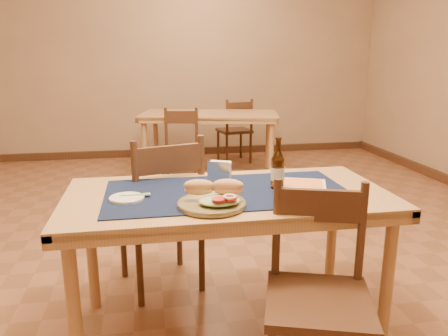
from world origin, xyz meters
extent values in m
cube|color=brown|center=(0.00, 0.00, -0.01)|extent=(6.00, 7.00, 0.02)
cube|color=tan|center=(0.00, 3.51, 1.40)|extent=(6.00, 0.02, 2.80)
cylinder|color=#AC7F51|center=(-0.72, -1.12, 0.35)|extent=(0.06, 0.06, 0.71)
cylinder|color=#AC7F51|center=(0.72, -1.12, 0.35)|extent=(0.06, 0.06, 0.71)
cylinder|color=#AC7F51|center=(-0.72, -0.48, 0.35)|extent=(0.06, 0.06, 0.71)
cylinder|color=#AC7F51|center=(0.72, -0.48, 0.35)|extent=(0.06, 0.06, 0.71)
cube|color=#AC7F51|center=(0.00, -0.80, 0.73)|extent=(1.60, 0.80, 0.04)
cube|color=#101E3E|center=(0.00, -0.80, 0.75)|extent=(1.20, 0.60, 0.01)
cube|color=#412517|center=(0.00, 3.47, 0.05)|extent=(6.00, 0.06, 0.10)
cylinder|color=#AC7F51|center=(-0.41, 2.20, 0.35)|extent=(0.06, 0.06, 0.71)
cylinder|color=#AC7F51|center=(1.01, 1.88, 0.35)|extent=(0.06, 0.06, 0.71)
cylinder|color=#AC7F51|center=(-0.27, 2.84, 0.35)|extent=(0.06, 0.06, 0.71)
cylinder|color=#AC7F51|center=(1.15, 2.51, 0.35)|extent=(0.06, 0.06, 0.71)
cube|color=#AC7F51|center=(0.37, 2.36, 0.73)|extent=(1.76, 1.15, 0.04)
cylinder|color=#412517|center=(-0.20, -0.05, 0.24)|extent=(0.04, 0.04, 0.48)
cylinder|color=#412517|center=(-0.57, -0.15, 0.24)|extent=(0.04, 0.04, 0.48)
cylinder|color=#412517|center=(-0.09, -0.42, 0.24)|extent=(0.04, 0.04, 0.48)
cylinder|color=#412517|center=(-0.46, -0.52, 0.24)|extent=(0.04, 0.04, 0.48)
cube|color=#412517|center=(-0.33, -0.28, 0.48)|extent=(0.56, 0.56, 0.04)
cube|color=#412517|center=(-0.27, -0.48, 0.86)|extent=(0.38, 0.14, 0.15)
cylinder|color=#412517|center=(-0.08, -0.43, 0.73)|extent=(0.04, 0.04, 0.49)
cylinder|color=#412517|center=(-0.46, -0.53, 0.73)|extent=(0.04, 0.04, 0.49)
cylinder|color=#412517|center=(0.15, -1.15, 0.22)|extent=(0.04, 0.04, 0.45)
cylinder|color=#412517|center=(0.49, -1.26, 0.22)|extent=(0.04, 0.04, 0.45)
cube|color=#412517|center=(0.27, -1.37, 0.45)|extent=(0.53, 0.53, 0.04)
cube|color=#412517|center=(0.32, -1.19, 0.80)|extent=(0.35, 0.14, 0.14)
cylinder|color=#412517|center=(0.15, -1.14, 0.68)|extent=(0.04, 0.04, 0.46)
cylinder|color=#412517|center=(0.49, -1.25, 0.68)|extent=(0.04, 0.04, 0.46)
cylinder|color=#412517|center=(-0.23, 1.68, 0.21)|extent=(0.03, 0.03, 0.43)
cylinder|color=#412517|center=(0.11, 1.62, 0.21)|extent=(0.03, 0.03, 0.43)
cylinder|color=#412517|center=(-0.17, 2.01, 0.21)|extent=(0.03, 0.03, 0.43)
cylinder|color=#412517|center=(0.17, 1.96, 0.21)|extent=(0.03, 0.03, 0.43)
cube|color=#412517|center=(-0.03, 1.82, 0.43)|extent=(0.46, 0.46, 0.04)
cube|color=#412517|center=(0.00, 2.00, 0.76)|extent=(0.34, 0.08, 0.13)
cylinder|color=#412517|center=(-0.17, 2.02, 0.64)|extent=(0.03, 0.03, 0.44)
cylinder|color=#412517|center=(0.17, 1.97, 0.64)|extent=(0.03, 0.03, 0.44)
cylinder|color=#412517|center=(0.93, 3.13, 0.22)|extent=(0.03, 0.03, 0.43)
cylinder|color=#412517|center=(0.59, 3.06, 0.22)|extent=(0.03, 0.03, 0.43)
cylinder|color=#412517|center=(0.99, 2.79, 0.22)|extent=(0.03, 0.03, 0.43)
cylinder|color=#412517|center=(0.65, 2.72, 0.22)|extent=(0.03, 0.03, 0.43)
cube|color=#412517|center=(0.79, 2.92, 0.43)|extent=(0.47, 0.47, 0.04)
cube|color=#412517|center=(0.82, 2.75, 0.77)|extent=(0.34, 0.09, 0.13)
cylinder|color=#412517|center=(0.99, 2.78, 0.65)|extent=(0.03, 0.03, 0.44)
cylinder|color=#412517|center=(0.65, 2.72, 0.65)|extent=(0.03, 0.03, 0.44)
cylinder|color=brown|center=(-0.11, -1.01, 0.76)|extent=(0.31, 0.31, 0.02)
torus|color=brown|center=(-0.11, -1.01, 0.77)|extent=(0.31, 0.31, 0.01)
ellipsoid|color=#A3B67D|center=(-0.08, -1.04, 0.79)|extent=(0.19, 0.15, 0.03)
ellipsoid|color=tan|center=(-0.16, -0.97, 0.83)|extent=(0.14, 0.08, 0.07)
ellipsoid|color=tan|center=(-0.03, -1.00, 0.84)|extent=(0.15, 0.10, 0.08)
cylinder|color=#AF1B17|center=(-0.09, -1.08, 0.81)|extent=(0.06, 0.06, 0.01)
cylinder|color=#AF1B17|center=(-0.04, -1.08, 0.81)|extent=(0.06, 0.06, 0.01)
torus|color=white|center=(-0.04, -1.09, 0.82)|extent=(0.06, 0.06, 0.01)
cylinder|color=silver|center=(-0.49, -0.84, 0.76)|extent=(0.16, 0.16, 0.01)
torus|color=silver|center=(-0.49, -0.84, 0.77)|extent=(0.16, 0.16, 0.01)
cube|color=#78BF68|center=(-0.47, -0.82, 0.77)|extent=(0.11, 0.01, 0.00)
cube|color=#78BF68|center=(-0.40, -0.82, 0.77)|extent=(0.03, 0.03, 0.00)
cylinder|color=#45280C|center=(0.26, -0.79, 0.83)|extent=(0.07, 0.07, 0.15)
cone|color=#45280C|center=(0.26, -0.79, 0.93)|extent=(0.07, 0.07, 0.04)
cylinder|color=#45280C|center=(0.26, -0.79, 0.98)|extent=(0.03, 0.03, 0.06)
cylinder|color=#45280C|center=(0.26, -0.79, 1.01)|extent=(0.03, 0.03, 0.01)
cylinder|color=beige|center=(0.26, -0.79, 0.83)|extent=(0.07, 0.07, 0.07)
cube|color=white|center=(-0.01, -0.63, 0.76)|extent=(0.14, 0.10, 0.00)
cube|color=white|center=(-0.02, -0.65, 0.82)|extent=(0.11, 0.05, 0.11)
cube|color=white|center=(0.00, -0.62, 0.82)|extent=(0.11, 0.05, 0.11)
cube|color=white|center=(-0.01, -0.63, 0.81)|extent=(0.12, 0.08, 0.10)
cube|color=#448DDB|center=(-0.02, -0.65, 0.82)|extent=(0.08, 0.04, 0.04)
cube|color=beige|center=(0.41, -0.73, 0.76)|extent=(0.31, 0.27, 0.00)
cube|color=orange|center=(0.41, -0.73, 0.76)|extent=(0.26, 0.22, 0.00)
camera|label=1|loc=(-0.38, -2.84, 1.41)|focal=35.00mm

